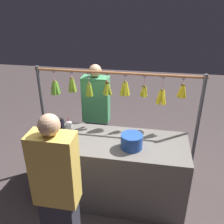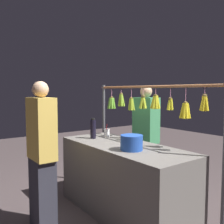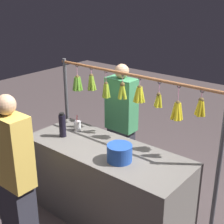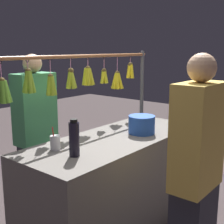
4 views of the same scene
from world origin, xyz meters
name	(u,v)px [view 2 (image 2 of 4)]	position (x,y,z in m)	size (l,w,h in m)	color
ground_plane	(124,214)	(0.00, 0.00, 0.00)	(12.00, 12.00, 0.00)	#473B3C
market_counter	(124,180)	(0.00, 0.00, 0.43)	(1.81, 0.71, 0.85)	#66605B
display_rack	(148,115)	(0.03, -0.42, 1.18)	(2.12, 0.13, 1.59)	#4C4C51
water_bottle	(93,129)	(0.57, 0.07, 0.99)	(0.08, 0.08, 0.28)	black
blue_bucket	(132,143)	(-0.26, 0.10, 0.94)	(0.24, 0.24, 0.17)	#224AA9
drink_cup	(107,133)	(0.56, -0.15, 0.91)	(0.08, 0.08, 0.18)	silver
vendor_person	(146,140)	(0.34, -0.69, 0.78)	(0.37, 0.20, 1.58)	#2D2D38
customer_person	(42,156)	(0.31, 0.89, 0.79)	(0.38, 0.21, 1.60)	#2D2D38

